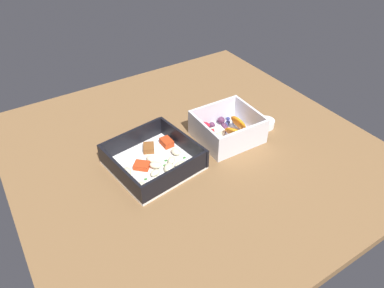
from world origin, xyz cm
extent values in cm
cube|color=brown|center=(0.00, 0.00, 1.00)|extent=(80.00, 80.00, 2.00)
cube|color=white|center=(-10.65, -0.93, 2.30)|extent=(19.30, 19.11, 0.60)
cube|color=black|center=(-18.87, -2.03, 4.81)|extent=(2.86, 16.90, 4.43)
cube|color=black|center=(-2.43, 0.18, 4.81)|extent=(2.86, 16.90, 4.43)
cube|color=black|center=(-11.74, 7.19, 4.81)|extent=(15.93, 2.73, 4.43)
cube|color=black|center=(-9.56, -9.04, 4.81)|extent=(15.93, 2.73, 4.43)
ellipsoid|color=beige|center=(-4.42, -6.40, 3.59)|extent=(3.10, 3.44, 1.42)
ellipsoid|color=beige|center=(-9.69, -7.26, 3.60)|extent=(2.41, 3.13, 1.43)
ellipsoid|color=beige|center=(-4.97, -1.00, 3.49)|extent=(2.13, 2.78, 1.27)
ellipsoid|color=beige|center=(-13.04, -7.35, 3.32)|extent=(2.23, 2.48, 1.02)
ellipsoid|color=beige|center=(-6.46, -5.37, 3.50)|extent=(2.99, 2.47, 1.29)
ellipsoid|color=beige|center=(-10.96, -2.57, 3.53)|extent=(3.22, 3.12, 1.32)
ellipsoid|color=beige|center=(-12.13, -4.59, 3.40)|extent=(2.58, 2.05, 1.15)
ellipsoid|color=beige|center=(-10.90, -0.22, 3.35)|extent=(1.91, 2.41, 1.08)
ellipsoid|color=beige|center=(-16.24, -6.66, 3.48)|extent=(1.96, 2.64, 1.25)
ellipsoid|color=beige|center=(-17.13, -1.37, 3.56)|extent=(2.81, 3.26, 1.37)
ellipsoid|color=beige|center=(-8.95, -4.84, 3.60)|extent=(3.35, 3.46, 1.42)
ellipsoid|color=beige|center=(-7.21, -2.93, 3.40)|extent=(2.75, 2.77, 1.15)
cube|color=red|center=(-4.98, 3.19, 3.39)|extent=(2.32, 3.15, 1.57)
cube|color=brown|center=(-9.38, 3.78, 3.24)|extent=(3.53, 3.85, 1.29)
cube|color=red|center=(-13.41, -0.82, 3.21)|extent=(3.99, 3.96, 1.22)
cube|color=#387A33|center=(-8.98, -2.87, 2.70)|extent=(0.60, 0.40, 0.20)
cube|color=#387A33|center=(-4.02, -3.05, 2.70)|extent=(0.60, 0.40, 0.20)
cube|color=#387A33|center=(-7.98, -1.66, 2.70)|extent=(0.60, 0.40, 0.20)
cube|color=#387A33|center=(-12.39, -0.12, 2.70)|extent=(0.60, 0.40, 0.20)
cube|color=#387A33|center=(-14.41, -4.56, 2.70)|extent=(0.60, 0.40, 0.20)
cube|color=#387A33|center=(-12.77, -6.39, 2.70)|extent=(0.60, 0.40, 0.20)
cube|color=white|center=(9.15, -1.43, 2.30)|extent=(14.53, 13.43, 0.60)
cube|color=white|center=(2.36, -1.25, 5.53)|extent=(0.95, 13.06, 5.87)
cube|color=white|center=(15.94, -1.62, 5.53)|extent=(0.95, 13.06, 5.87)
cube|color=white|center=(9.32, 4.79, 5.53)|extent=(13.00, 0.95, 5.87)
cube|color=white|center=(8.98, -7.66, 5.53)|extent=(13.00, 0.95, 5.87)
ellipsoid|color=orange|center=(12.53, -1.34, 5.05)|extent=(4.14, 5.08, 4.69)
ellipsoid|color=orange|center=(9.30, -3.88, 4.97)|extent=(5.78, 6.03, 4.54)
cube|color=red|center=(4.38, -0.48, 3.61)|extent=(4.17, 3.81, 2.03)
cube|color=#F4EACC|center=(5.04, -4.94, 3.47)|extent=(2.96, 2.26, 1.74)
cube|color=#F4EACC|center=(7.19, -0.30, 3.52)|extent=(3.25, 2.55, 1.84)
sphere|color=#562D4C|center=(10.24, 1.32, 3.35)|extent=(1.51, 1.51, 1.51)
sphere|color=#562D4C|center=(10.91, 3.41, 3.56)|extent=(1.92, 1.92, 1.92)
sphere|color=#562D4C|center=(7.86, 3.10, 3.41)|extent=(1.63, 1.63, 1.63)
sphere|color=#562D4C|center=(9.57, -0.22, 3.54)|extent=(1.88, 1.88, 1.88)
sphere|color=#562D4C|center=(8.59, 1.45, 3.31)|extent=(1.43, 1.43, 1.43)
cone|color=red|center=(5.28, 2.68, 3.66)|extent=(2.66, 2.66, 2.12)
sphere|color=navy|center=(12.44, 2.41, 3.11)|extent=(1.02, 1.02, 1.02)
sphere|color=navy|center=(11.55, 1.84, 3.16)|extent=(1.12, 1.12, 1.12)
sphere|color=navy|center=(13.63, 1.49, 3.05)|extent=(0.91, 0.91, 0.91)
sphere|color=navy|center=(13.24, 3.55, 3.12)|extent=(1.04, 1.04, 1.04)
sphere|color=navy|center=(14.38, 0.41, 3.15)|extent=(1.11, 1.11, 1.11)
cylinder|color=white|center=(20.17, -3.15, 3.01)|extent=(4.10, 4.10, 2.01)
camera|label=1|loc=(-35.05, -54.91, 54.59)|focal=33.25mm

